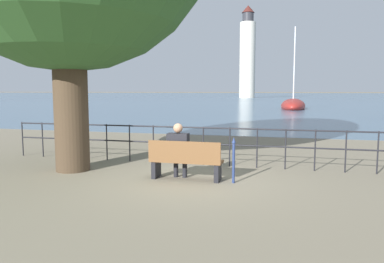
{
  "coord_description": "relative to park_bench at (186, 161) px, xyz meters",
  "views": [
    {
      "loc": [
        2.28,
        -8.06,
        2.02
      ],
      "look_at": [
        0.0,
        0.5,
        1.04
      ],
      "focal_mm": 35.0,
      "sensor_mm": 36.0,
      "label": 1
    }
  ],
  "objects": [
    {
      "name": "closed_umbrella",
      "position": [
        1.09,
        -0.01,
        0.14
      ],
      "size": [
        0.09,
        0.09,
        1.01
      ],
      "color": "navy",
      "rests_on": "ground_plane"
    },
    {
      "name": "sailboat_0",
      "position": [
        2.43,
        34.92,
        -0.08
      ],
      "size": [
        2.72,
        8.22,
        9.4
      ],
      "rotation": [
        0.0,
        0.0,
        -0.02
      ],
      "color": "maroon",
      "rests_on": "ground_plane"
    },
    {
      "name": "seated_person_left",
      "position": [
        -0.19,
        0.07,
        0.27
      ],
      "size": [
        0.48,
        0.35,
        1.28
      ],
      "color": "black",
      "rests_on": "ground_plane"
    },
    {
      "name": "ground_plane",
      "position": [
        0.0,
        0.06,
        -0.43
      ],
      "size": [
        1000.0,
        1000.0,
        0.0
      ],
      "primitive_type": "plane",
      "color": "#7A705B"
    },
    {
      "name": "park_bench",
      "position": [
        0.0,
        0.0,
        0.0
      ],
      "size": [
        1.66,
        0.45,
        0.9
      ],
      "color": "brown",
      "rests_on": "ground_plane"
    },
    {
      "name": "harbor_lighthouse",
      "position": [
        -10.06,
        98.34,
        11.36
      ],
      "size": [
        4.37,
        4.37,
        25.35
      ],
      "color": "beige",
      "rests_on": "ground_plane"
    },
    {
      "name": "harbor_water",
      "position": [
        0.0,
        158.46,
        -0.42
      ],
      "size": [
        600.0,
        300.0,
        0.01
      ],
      "color": "slate",
      "rests_on": "ground_plane"
    },
    {
      "name": "promenade_railing",
      "position": [
        -0.0,
        1.75,
        0.27
      ],
      "size": [
        11.55,
        0.04,
        1.05
      ],
      "color": "black",
      "rests_on": "ground_plane"
    }
  ]
}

